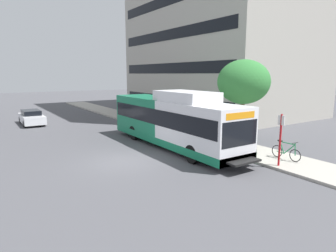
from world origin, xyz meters
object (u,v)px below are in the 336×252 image
(transit_bus, at_px, (173,121))
(bicycle_parked, at_px, (286,152))
(parked_car_far_lane, at_px, (32,117))
(street_tree_near_stop, at_px, (244,82))
(bus_stop_sign_pole, at_px, (280,136))

(transit_bus, distance_m, bicycle_parked, 6.96)
(bicycle_parked, distance_m, parked_car_far_lane, 22.49)
(street_tree_near_stop, bearing_deg, bicycle_parked, -104.05)
(transit_bus, xyz_separation_m, bicycle_parked, (3.22, -6.06, -1.14))
(bicycle_parked, relative_size, parked_car_far_lane, 0.39)
(bicycle_parked, height_order, parked_car_far_lane, parked_car_far_lane)
(bus_stop_sign_pole, relative_size, parked_car_far_lane, 0.58)
(transit_bus, relative_size, bus_stop_sign_pole, 4.71)
(bus_stop_sign_pole, height_order, parked_car_far_lane, bus_stop_sign_pole)
(bicycle_parked, bearing_deg, bus_stop_sign_pole, -158.97)
(bus_stop_sign_pole, height_order, street_tree_near_stop, street_tree_near_stop)
(transit_bus, relative_size, parked_car_far_lane, 2.72)
(bus_stop_sign_pole, bearing_deg, street_tree_near_stop, 63.58)
(transit_bus, distance_m, parked_car_far_lane, 15.68)
(transit_bus, bearing_deg, bus_stop_sign_pole, -73.31)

